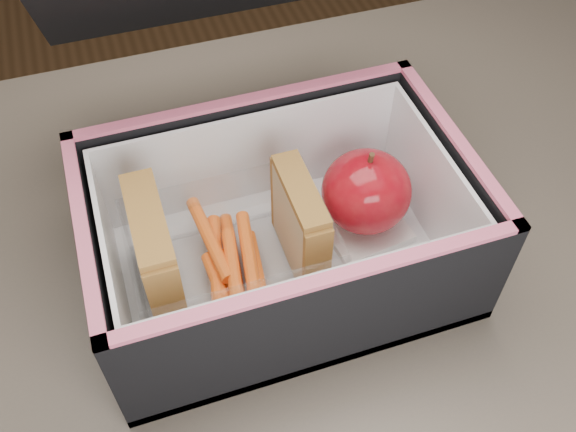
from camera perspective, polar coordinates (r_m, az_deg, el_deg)
name	(u,v)px	position (r m, az deg, el deg)	size (l,w,h in m)	color
kitchen_table	(329,323)	(0.68, 3.63, -9.49)	(1.20, 0.80, 0.75)	brown
lunch_bag	(278,218)	(0.56, -0.85, -0.20)	(0.32, 0.36, 0.27)	black
plastic_tub	(232,253)	(0.56, -5.03, -3.29)	(0.17, 0.12, 0.07)	white
sandwich_left	(157,257)	(0.54, -11.60, -3.56)	(0.03, 0.10, 0.11)	tan
sandwich_right	(300,224)	(0.56, 1.06, -0.72)	(0.02, 0.09, 0.10)	tan
carrot_sticks	(235,271)	(0.57, -4.76, -4.86)	(0.06, 0.16, 0.03)	orange
paper_napkin	(361,224)	(0.62, 6.54, -0.68)	(0.07, 0.08, 0.01)	white
red_apple	(366,191)	(0.59, 6.98, 2.18)	(0.09, 0.09, 0.09)	#90000F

